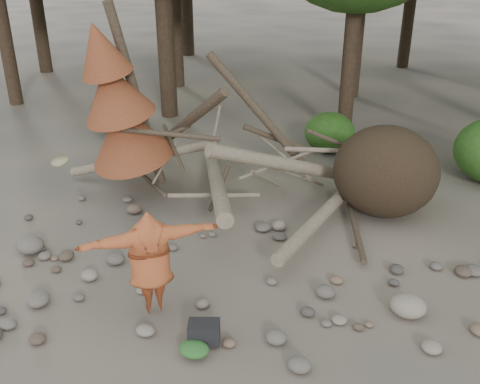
% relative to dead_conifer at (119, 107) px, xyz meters
% --- Properties ---
extents(ground, '(120.00, 120.00, 0.00)m').
position_rel_dead_conifer_xyz_m(ground, '(3.12, -3.37, -2.11)').
color(ground, '#514C44').
rests_on(ground, ground).
extents(deadfall_pile, '(8.55, 5.24, 3.30)m').
position_rel_dead_conifer_xyz_m(deadfall_pile, '(5.13, 0.87, -1.16)').
color(deadfall_pile, '#332619').
rests_on(deadfall_pile, ground).
extents(dead_conifer, '(2.06, 2.16, 4.35)m').
position_rel_dead_conifer_xyz_m(dead_conifer, '(0.00, 0.00, 0.00)').
color(dead_conifer, '#4C3F30').
rests_on(dead_conifer, ground).
extents(bush_left, '(1.80, 1.80, 1.44)m').
position_rel_dead_conifer_xyz_m(bush_left, '(-2.38, 3.83, -1.39)').
color(bush_left, '#214713').
rests_on(bush_left, ground).
extents(bush_mid, '(1.40, 1.40, 1.12)m').
position_rel_dead_conifer_xyz_m(bush_mid, '(3.92, 4.43, -1.55)').
color(bush_mid, '#2B5A1A').
rests_on(bush_mid, ground).
extents(frisbee_thrower, '(2.79, 1.76, 2.27)m').
position_rel_dead_conifer_xyz_m(frisbee_thrower, '(2.66, -3.77, -1.17)').
color(frisbee_thrower, '#AF4E27').
rests_on(frisbee_thrower, ground).
extents(backpack, '(0.53, 0.44, 0.31)m').
position_rel_dead_conifer_xyz_m(backpack, '(3.70, -4.20, -1.96)').
color(backpack, black).
rests_on(backpack, ground).
extents(cloth_green, '(0.44, 0.37, 0.16)m').
position_rel_dead_conifer_xyz_m(cloth_green, '(3.67, -4.49, -2.03)').
color(cloth_green, '#2C6729').
rests_on(cloth_green, ground).
extents(cloth_orange, '(0.27, 0.22, 0.10)m').
position_rel_dead_conifer_xyz_m(cloth_orange, '(3.68, -4.41, -2.06)').
color(cloth_orange, '#C46B21').
rests_on(cloth_orange, ground).
extents(boulder_mid_right, '(0.56, 0.51, 0.34)m').
position_rel_dead_conifer_xyz_m(boulder_mid_right, '(6.47, -2.52, -1.94)').
color(boulder_mid_right, gray).
rests_on(boulder_mid_right, ground).
extents(boulder_mid_left, '(0.54, 0.49, 0.33)m').
position_rel_dead_conifer_xyz_m(boulder_mid_left, '(-0.41, -2.90, -1.95)').
color(boulder_mid_left, '#6A6359').
rests_on(boulder_mid_left, ground).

